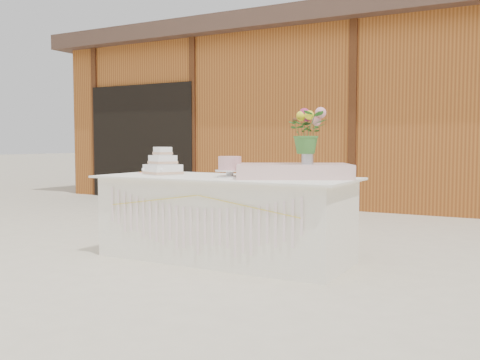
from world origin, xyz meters
name	(u,v)px	position (x,y,z in m)	size (l,w,h in m)	color
ground	(225,259)	(0.00, 0.00, 0.00)	(80.00, 80.00, 0.00)	beige
barn	(383,111)	(-0.01, 5.99, 1.68)	(12.60, 4.60, 3.30)	#9A5720
cake_table	(224,218)	(0.00, 0.00, 0.39)	(2.40, 1.00, 0.77)	white
wedding_cake	(163,165)	(-0.69, -0.02, 0.86)	(0.40, 0.40, 0.27)	white
pink_cake_stand	(230,166)	(0.10, -0.08, 0.88)	(0.26, 0.26, 0.19)	white
satin_runner	(293,171)	(0.64, 0.12, 0.83)	(0.99, 0.57, 0.13)	beige
flower_vase	(307,156)	(0.77, 0.11, 0.97)	(0.10, 0.10, 0.14)	silver
bouquet	(308,127)	(0.77, 0.11, 1.22)	(0.33, 0.29, 0.37)	#37712D
loose_flowers	(146,172)	(-1.02, 0.13, 0.78)	(0.13, 0.31, 0.02)	pink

